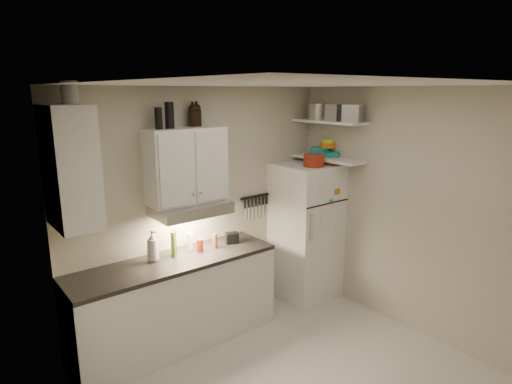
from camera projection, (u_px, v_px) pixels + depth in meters
floor at (296, 381)px, 3.87m from camera, size 3.20×3.00×0.02m
ceiling at (303, 83)px, 3.26m from camera, size 3.20×3.00×0.02m
back_wall at (204, 207)px, 4.72m from camera, size 3.20×0.02×2.60m
left_wall at (108, 303)px, 2.59m from camera, size 0.02×3.00×2.60m
right_wall at (409, 212)px, 4.54m from camera, size 0.02×3.00×2.60m
base_cabinet at (176, 304)px, 4.35m from camera, size 2.10×0.60×0.88m
countertop at (174, 262)px, 4.24m from camera, size 2.10×0.62×0.04m
upper_cabinet at (186, 165)px, 4.28m from camera, size 0.80×0.33×0.75m
side_cabinet at (70, 167)px, 3.46m from camera, size 0.33×0.55×1.00m
range_hood at (191, 209)px, 4.33m from camera, size 0.76×0.46×0.12m
fridge at (306, 231)px, 5.31m from camera, size 0.70×0.68×1.70m
shelf_hi at (329, 122)px, 5.01m from camera, size 0.30×0.95×0.03m
shelf_lo at (328, 159)px, 5.12m from camera, size 0.30×0.95×0.03m
knife_strip at (255, 196)px, 5.12m from camera, size 0.42×0.02×0.03m
dutch_oven at (314, 160)px, 4.93m from camera, size 0.32×0.32×0.14m
book_stack at (329, 161)px, 5.13m from camera, size 0.20×0.24×0.07m
spice_jar at (309, 160)px, 5.06m from camera, size 0.08×0.08×0.11m
stock_pot at (319, 111)px, 5.20m from camera, size 0.27×0.27×0.19m
tin_a at (336, 113)px, 4.87m from camera, size 0.20×0.18×0.19m
tin_b at (353, 113)px, 4.69m from camera, size 0.25×0.25×0.19m
bowl_teal at (320, 151)px, 5.28m from camera, size 0.25×0.25×0.10m
bowl_orange at (328, 145)px, 5.23m from camera, size 0.20×0.20×0.06m
bowl_yellow at (328, 141)px, 5.22m from camera, size 0.15×0.15×0.05m
plates at (329, 154)px, 5.18m from camera, size 0.27×0.27×0.06m
growler_a at (193, 115)px, 4.31m from camera, size 0.12×0.12×0.23m
growler_b at (197, 115)px, 4.34m from camera, size 0.12×0.12×0.23m
thermos_a at (169, 115)px, 4.07m from camera, size 0.09×0.09×0.25m
thermos_b at (158, 118)px, 4.01m from camera, size 0.08×0.08×0.20m
side_jar at (70, 92)px, 3.43m from camera, size 0.17×0.17×0.18m
soap_bottle at (152, 244)px, 4.17m from camera, size 0.16×0.16×0.34m
pepper_mill at (215, 241)px, 4.54m from camera, size 0.07×0.07×0.16m
oil_bottle at (173, 244)px, 4.28m from camera, size 0.05×0.05×0.26m
vinegar_bottle at (174, 242)px, 4.35m from camera, size 0.05×0.05×0.26m
clear_bottle at (190, 242)px, 4.46m from camera, size 0.08×0.08×0.20m
red_jar at (200, 245)px, 4.44m from camera, size 0.07×0.07×0.14m
caddy at (232, 238)px, 4.69m from camera, size 0.16×0.14×0.12m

